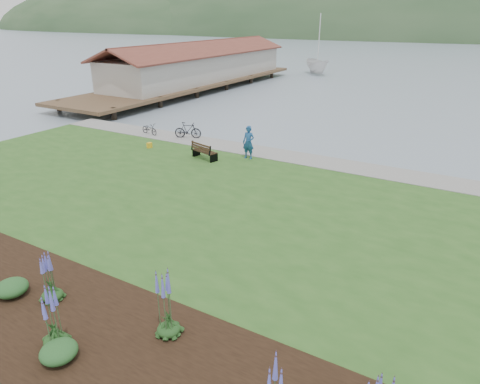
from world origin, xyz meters
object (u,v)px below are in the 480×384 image
object	(u,v)px
bicycle_a	(149,129)
person	(249,140)
sailboat	(317,74)
park_bench	(203,151)

from	to	relation	value
bicycle_a	person	bearing A→B (deg)	-87.73
bicycle_a	sailboat	xyz separation A→B (m)	(-2.81, 40.26, -0.80)
park_bench	person	world-z (taller)	person
park_bench	bicycle_a	xyz separation A→B (m)	(-6.50, 2.72, -0.10)
park_bench	bicycle_a	bearing A→B (deg)	172.59
bicycle_a	sailboat	size ratio (longest dim) A/B	0.06
sailboat	bicycle_a	bearing A→B (deg)	-128.75
person	bicycle_a	distance (m)	8.81
park_bench	person	size ratio (longest dim) A/B	0.77
person	sailboat	xyz separation A→B (m)	(-11.50, 41.52, -1.53)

